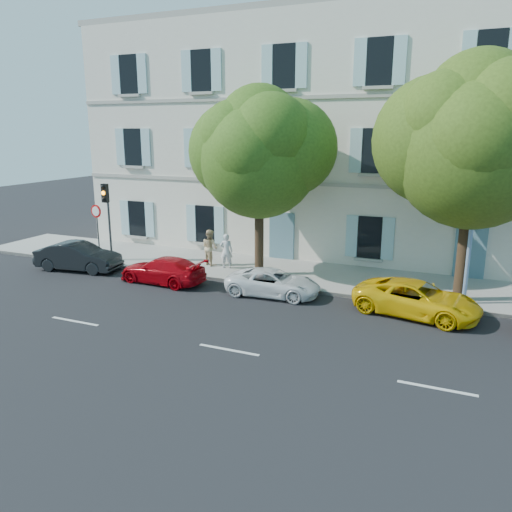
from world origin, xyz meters
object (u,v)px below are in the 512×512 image
at_px(traffic_light, 107,206).
at_px(pedestrian_b, 210,247).
at_px(car_white_coupe, 273,283).
at_px(tree_left, 259,159).
at_px(pedestrian_a, 226,251).
at_px(road_sign, 97,220).
at_px(car_dark_sedan, 78,257).
at_px(tree_right, 474,150).
at_px(car_yellow_supercar, 417,299).
at_px(street_lamp, 476,189).
at_px(car_red_coupe, 163,270).

xyz_separation_m(traffic_light, pedestrian_b, (4.98, 1.27, -1.91)).
xyz_separation_m(car_white_coupe, traffic_light, (-9.31, 1.45, 2.40)).
xyz_separation_m(tree_left, pedestrian_a, (-1.83, 0.37, -4.33)).
bearing_deg(car_white_coupe, road_sign, 78.80).
xyz_separation_m(car_dark_sedan, traffic_light, (0.57, 1.59, 2.26)).
bearing_deg(tree_right, car_white_coupe, -164.79).
relative_size(car_white_coupe, car_yellow_supercar, 0.86).
bearing_deg(traffic_light, street_lamp, -0.33).
relative_size(car_white_coupe, tree_left, 0.47).
xyz_separation_m(car_yellow_supercar, tree_left, (-7.07, 2.21, 4.69)).
xyz_separation_m(traffic_light, pedestrian_a, (5.97, 1.04, -1.95)).
bearing_deg(pedestrian_a, tree_left, 152.08).
xyz_separation_m(car_yellow_supercar, tree_right, (1.39, 1.97, 5.18)).
height_order(car_yellow_supercar, street_lamp, street_lamp).
bearing_deg(pedestrian_a, car_yellow_supercar, 147.24).
relative_size(car_yellow_supercar, road_sign, 1.59).
relative_size(road_sign, street_lamp, 0.37).
bearing_deg(car_red_coupe, car_white_coupe, 96.52).
distance_m(pedestrian_a, pedestrian_b, 1.02).
relative_size(car_red_coupe, tree_left, 0.49).
bearing_deg(pedestrian_a, road_sign, -7.24).
bearing_deg(pedestrian_b, car_white_coupe, 173.24).
bearing_deg(tree_right, car_yellow_supercar, -125.11).
distance_m(tree_right, pedestrian_a, 11.38).
height_order(car_white_coupe, tree_left, tree_left).
bearing_deg(car_dark_sedan, car_white_coupe, -96.84).
bearing_deg(tree_right, traffic_light, -178.44).
relative_size(car_yellow_supercar, street_lamp, 0.58).
bearing_deg(car_white_coupe, car_yellow_supercar, -94.02).
distance_m(car_red_coupe, car_yellow_supercar, 10.64).
xyz_separation_m(car_white_coupe, car_yellow_supercar, (5.57, -0.08, 0.09)).
bearing_deg(tree_left, road_sign, -175.09).
bearing_deg(car_dark_sedan, street_lamp, -92.64).
distance_m(tree_right, street_lamp, 1.45).
distance_m(tree_left, pedestrian_a, 4.72).
xyz_separation_m(car_red_coupe, car_white_coupe, (5.07, 0.28, -0.04)).
bearing_deg(car_red_coupe, pedestrian_a, 151.27).
xyz_separation_m(road_sign, pedestrian_a, (6.61, 1.09, -1.19)).
distance_m(car_white_coupe, pedestrian_b, 5.13).
relative_size(traffic_light, road_sign, 1.38).
distance_m(street_lamp, pedestrian_a, 11.09).
bearing_deg(car_white_coupe, car_red_coupe, 90.01).
height_order(tree_right, road_sign, tree_right).
relative_size(car_yellow_supercar, tree_left, 0.55).
bearing_deg(car_yellow_supercar, pedestrian_a, 85.02).
xyz_separation_m(car_dark_sedan, pedestrian_b, (5.55, 2.86, 0.35)).
xyz_separation_m(car_dark_sedan, pedestrian_a, (6.55, 2.64, 0.31)).
distance_m(car_yellow_supercar, tree_left, 8.77).
xyz_separation_m(car_yellow_supercar, road_sign, (-15.51, 1.49, 1.55)).
xyz_separation_m(car_red_coupe, pedestrian_a, (1.74, 2.77, 0.41)).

